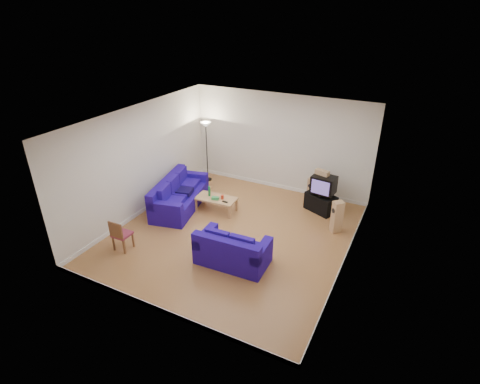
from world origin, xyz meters
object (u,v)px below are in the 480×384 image
at_px(coffee_table, 216,199).
at_px(tv_stand, 321,203).
at_px(television, 324,185).
at_px(sofa_loveseat, 232,252).
at_px(sofa_three_seat, 178,197).

relative_size(coffee_table, tv_stand, 1.38).
bearing_deg(coffee_table, television, 25.95).
xyz_separation_m(sofa_loveseat, tv_stand, (1.18, 3.47, -0.05)).
relative_size(sofa_three_seat, tv_stand, 2.84).
bearing_deg(television, tv_stand, 143.69).
height_order(sofa_three_seat, sofa_loveseat, sofa_three_seat).
bearing_deg(coffee_table, tv_stand, 26.85).
bearing_deg(tv_stand, television, -19.03).
height_order(tv_stand, television, television).
distance_m(sofa_three_seat, television, 4.38).
bearing_deg(sofa_loveseat, television, 68.10).
height_order(sofa_three_seat, tv_stand, sofa_three_seat).
bearing_deg(sofa_three_seat, sofa_loveseat, 45.39).
xyz_separation_m(sofa_three_seat, tv_stand, (3.96, 1.75, -0.07)).
bearing_deg(sofa_three_seat, coffee_table, 93.09).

